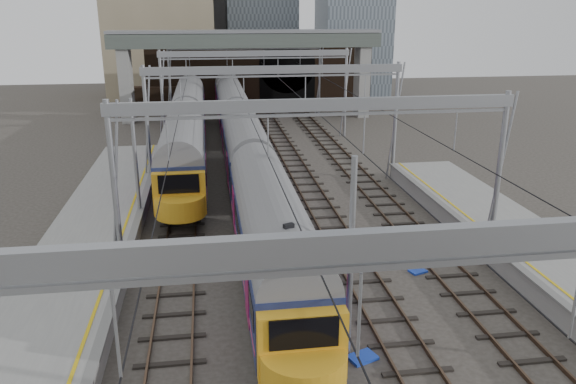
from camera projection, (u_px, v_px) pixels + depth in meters
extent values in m
cube|color=gray|center=(37.00, 356.00, 18.17)|extent=(4.20, 55.00, 1.10)
cube|color=slate|center=(101.00, 338.00, 18.29)|extent=(0.35, 55.00, 0.12)
cube|color=gold|center=(85.00, 337.00, 18.20)|extent=(0.12, 55.00, 0.01)
cube|color=#4C3828|center=(169.00, 225.00, 30.55)|extent=(0.08, 80.00, 0.16)
cube|color=#4C3828|center=(196.00, 223.00, 30.74)|extent=(0.08, 80.00, 0.16)
cube|color=black|center=(183.00, 225.00, 30.67)|extent=(2.40, 80.00, 0.14)
cube|color=#4C3828|center=(242.00, 221.00, 31.09)|extent=(0.08, 80.00, 0.16)
cube|color=#4C3828|center=(268.00, 220.00, 31.29)|extent=(0.08, 80.00, 0.16)
cube|color=black|center=(255.00, 221.00, 31.22)|extent=(2.40, 80.00, 0.14)
cube|color=#4C3828|center=(313.00, 217.00, 31.64)|extent=(0.08, 80.00, 0.16)
cube|color=#4C3828|center=(338.00, 216.00, 31.84)|extent=(0.08, 80.00, 0.16)
cube|color=black|center=(326.00, 218.00, 31.77)|extent=(2.40, 80.00, 0.14)
cube|color=#4C3828|center=(382.00, 214.00, 32.19)|extent=(0.08, 80.00, 0.16)
cube|color=#4C3828|center=(406.00, 212.00, 32.39)|extent=(0.08, 80.00, 0.16)
cube|color=black|center=(394.00, 214.00, 32.31)|extent=(2.40, 80.00, 0.14)
cube|color=gray|center=(478.00, 238.00, 9.38)|extent=(16.80, 0.28, 0.50)
cylinder|color=gray|center=(116.00, 199.00, 22.55)|extent=(0.24, 0.24, 8.00)
cylinder|color=gray|center=(498.00, 182.00, 24.80)|extent=(0.24, 0.24, 8.00)
cube|color=gray|center=(317.00, 105.00, 22.56)|extent=(16.80, 0.28, 0.50)
cylinder|color=gray|center=(147.00, 129.00, 35.72)|extent=(0.24, 0.24, 8.00)
cylinder|color=gray|center=(395.00, 122.00, 37.97)|extent=(0.24, 0.24, 8.00)
cube|color=gray|center=(275.00, 70.00, 35.73)|extent=(16.80, 0.28, 0.50)
cylinder|color=gray|center=(162.00, 97.00, 48.89)|extent=(0.24, 0.24, 8.00)
cylinder|color=gray|center=(345.00, 93.00, 51.14)|extent=(0.24, 0.24, 8.00)
cube|color=gray|center=(255.00, 53.00, 48.90)|extent=(16.80, 0.28, 0.50)
cylinder|color=gray|center=(170.00, 80.00, 60.18)|extent=(0.24, 0.24, 8.00)
cylinder|color=gray|center=(320.00, 78.00, 62.43)|extent=(0.24, 0.24, 8.00)
cube|color=gray|center=(245.00, 45.00, 60.19)|extent=(16.80, 0.28, 0.50)
cube|color=black|center=(176.00, 126.00, 28.97)|extent=(0.03, 80.00, 0.03)
cube|color=black|center=(254.00, 124.00, 29.52)|extent=(0.03, 80.00, 0.03)
cube|color=black|center=(328.00, 122.00, 30.07)|extent=(0.03, 80.00, 0.03)
cube|color=black|center=(400.00, 120.00, 30.62)|extent=(0.03, 80.00, 0.03)
cube|color=black|center=(261.00, 71.00, 65.19)|extent=(26.00, 2.00, 9.00)
cube|color=black|center=(287.00, 88.00, 65.23)|extent=(6.50, 0.10, 5.20)
cylinder|color=black|center=(287.00, 65.00, 64.42)|extent=(6.50, 0.10, 6.50)
cube|color=black|center=(156.00, 100.00, 63.53)|extent=(6.00, 1.50, 3.00)
cube|color=gray|center=(126.00, 83.00, 57.68)|extent=(1.20, 2.50, 8.20)
cube|color=gray|center=(362.00, 78.00, 61.11)|extent=(1.20, 2.50, 8.20)
cube|color=#4D574F|center=(246.00, 40.00, 58.12)|extent=(28.00, 3.00, 1.40)
cube|color=gray|center=(246.00, 31.00, 57.84)|extent=(28.00, 3.00, 0.30)
cube|color=tan|center=(160.00, 11.00, 74.70)|extent=(14.00, 12.00, 22.00)
cube|color=gray|center=(218.00, 24.00, 89.59)|extent=(18.00, 14.00, 18.00)
cube|color=black|center=(238.00, 150.00, 45.63)|extent=(2.08, 61.61, 0.70)
cube|color=#131A45|center=(238.00, 128.00, 45.06)|extent=(2.64, 61.61, 2.36)
cylinder|color=slate|center=(237.00, 113.00, 44.69)|extent=(2.59, 61.11, 2.59)
cube|color=black|center=(238.00, 123.00, 44.94)|extent=(2.66, 60.41, 0.71)
cube|color=#B9395B|center=(238.00, 136.00, 45.26)|extent=(2.66, 60.61, 0.11)
cube|color=gold|center=(303.00, 348.00, 15.97)|extent=(2.59, 0.60, 2.16)
cube|color=black|center=(304.00, 333.00, 15.63)|extent=(1.98, 0.08, 0.94)
cube|color=black|center=(189.00, 153.00, 44.89)|extent=(2.18, 32.14, 0.70)
cube|color=#131A45|center=(187.00, 129.00, 44.30)|extent=(2.78, 32.14, 2.48)
cylinder|color=slate|center=(186.00, 114.00, 43.92)|extent=(2.72, 31.64, 2.72)
cube|color=black|center=(187.00, 124.00, 44.18)|extent=(2.80, 30.94, 0.74)
cube|color=#B9395B|center=(188.00, 138.00, 44.52)|extent=(2.80, 31.14, 0.12)
cube|color=gold|center=(180.00, 194.00, 29.07)|extent=(2.72, 0.60, 2.28)
cube|color=black|center=(179.00, 184.00, 28.73)|extent=(2.08, 0.08, 0.99)
cylinder|color=black|center=(288.00, 291.00, 18.71)|extent=(0.15, 0.15, 4.63)
cube|color=black|center=(289.00, 236.00, 17.91)|extent=(0.38, 0.29, 0.87)
sphere|color=red|center=(289.00, 232.00, 17.74)|extent=(0.17, 0.17, 0.17)
cube|color=#193BBE|center=(325.00, 287.00, 23.77)|extent=(1.08, 0.86, 0.11)
cube|color=#193BBE|center=(362.00, 357.00, 18.95)|extent=(1.11, 0.95, 0.11)
cube|color=#193BBE|center=(418.00, 271.00, 25.23)|extent=(0.88, 0.74, 0.09)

